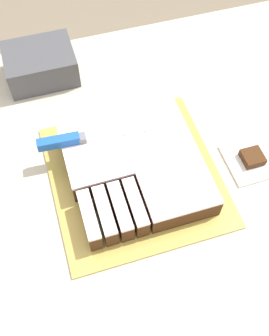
# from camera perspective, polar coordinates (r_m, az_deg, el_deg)

# --- Properties ---
(ground_plane) EXTENTS (8.00, 8.00, 0.00)m
(ground_plane) POSITION_cam_1_polar(r_m,az_deg,el_deg) (1.72, 2.40, -17.37)
(ground_plane) COLOR #7F705B
(countertop) EXTENTS (1.40, 1.10, 0.88)m
(countertop) POSITION_cam_1_polar(r_m,az_deg,el_deg) (1.30, 3.10, -12.22)
(countertop) COLOR beige
(countertop) RESTS_ON ground_plane
(cake_board) EXTENTS (0.38, 0.39, 0.01)m
(cake_board) POSITION_cam_1_polar(r_m,az_deg,el_deg) (0.91, 0.00, -1.09)
(cake_board) COLOR gold
(cake_board) RESTS_ON countertop
(cake) EXTENTS (0.29, 0.30, 0.06)m
(cake) POSITION_cam_1_polar(r_m,az_deg,el_deg) (0.88, 0.17, 0.29)
(cake) COLOR #472814
(cake) RESTS_ON cake_board
(knife) EXTENTS (0.30, 0.04, 0.02)m
(knife) POSITION_cam_1_polar(r_m,az_deg,el_deg) (0.89, -8.73, 4.14)
(knife) COLOR silver
(knife) RESTS_ON cake
(paper_napkin) EXTENTS (0.12, 0.12, 0.01)m
(paper_napkin) POSITION_cam_1_polar(r_m,az_deg,el_deg) (0.97, 16.48, 1.25)
(paper_napkin) COLOR white
(paper_napkin) RESTS_ON countertop
(brownie) EXTENTS (0.05, 0.05, 0.02)m
(brownie) POSITION_cam_1_polar(r_m,az_deg,el_deg) (0.96, 16.66, 1.67)
(brownie) COLOR #472814
(brownie) RESTS_ON paper_napkin
(storage_box) EXTENTS (0.18, 0.15, 0.08)m
(storage_box) POSITION_cam_1_polar(r_m,az_deg,el_deg) (1.12, -13.47, 14.44)
(storage_box) COLOR #47474C
(storage_box) RESTS_ON countertop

